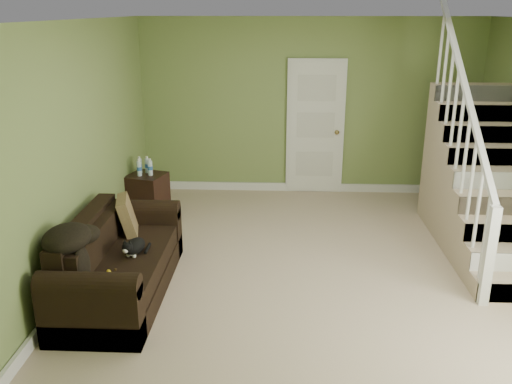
# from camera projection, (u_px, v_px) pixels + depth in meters

# --- Properties ---
(floor) EXTENTS (5.00, 5.50, 0.01)m
(floor) POSITION_uv_depth(u_px,v_px,m) (317.00, 271.00, 5.88)
(floor) COLOR tan
(floor) RESTS_ON ground
(ceiling) EXTENTS (5.00, 5.50, 0.01)m
(ceiling) POSITION_uv_depth(u_px,v_px,m) (327.00, 20.00, 5.05)
(ceiling) COLOR white
(ceiling) RESTS_ON wall_back
(wall_back) EXTENTS (5.00, 0.04, 2.60)m
(wall_back) POSITION_uv_depth(u_px,v_px,m) (309.00, 108.00, 8.07)
(wall_back) COLOR #78904D
(wall_back) RESTS_ON floor
(wall_front) EXTENTS (5.00, 0.04, 2.60)m
(wall_front) POSITION_uv_depth(u_px,v_px,m) (357.00, 288.00, 2.86)
(wall_front) COLOR #78904D
(wall_front) RESTS_ON floor
(wall_left) EXTENTS (0.04, 5.50, 2.60)m
(wall_left) POSITION_uv_depth(u_px,v_px,m) (78.00, 152.00, 5.58)
(wall_left) COLOR #78904D
(wall_left) RESTS_ON floor
(baseboard_back) EXTENTS (5.00, 0.04, 0.12)m
(baseboard_back) POSITION_uv_depth(u_px,v_px,m) (307.00, 187.00, 8.44)
(baseboard_back) COLOR white
(baseboard_back) RESTS_ON floor
(baseboard_left) EXTENTS (0.04, 5.50, 0.12)m
(baseboard_left) POSITION_uv_depth(u_px,v_px,m) (93.00, 261.00, 5.97)
(baseboard_left) COLOR white
(baseboard_left) RESTS_ON floor
(door) EXTENTS (0.86, 0.12, 2.02)m
(door) POSITION_uv_depth(u_px,v_px,m) (315.00, 128.00, 8.11)
(door) COLOR white
(door) RESTS_ON floor
(staircase) EXTENTS (1.00, 2.51, 2.82)m
(staircase) POSITION_uv_depth(u_px,v_px,m) (481.00, 189.00, 6.50)
(staircase) COLOR tan
(staircase) RESTS_ON floor
(sofa) EXTENTS (0.86, 1.98, 0.78)m
(sofa) POSITION_uv_depth(u_px,v_px,m) (117.00, 266.00, 5.33)
(sofa) COLOR black
(sofa) RESTS_ON floor
(side_table) EXTENTS (0.57, 0.57, 0.79)m
(side_table) POSITION_uv_depth(u_px,v_px,m) (147.00, 193.00, 7.45)
(side_table) COLOR black
(side_table) RESTS_ON floor
(cat) EXTENTS (0.22, 0.43, 0.21)m
(cat) POSITION_uv_depth(u_px,v_px,m) (135.00, 247.00, 5.26)
(cat) COLOR black
(cat) RESTS_ON sofa
(banana) EXTENTS (0.10, 0.17, 0.05)m
(banana) POSITION_uv_depth(u_px,v_px,m) (109.00, 274.00, 4.85)
(banana) COLOR yellow
(banana) RESTS_ON sofa
(throw_pillow) EXTENTS (0.30, 0.46, 0.44)m
(throw_pillow) POSITION_uv_depth(u_px,v_px,m) (128.00, 217.00, 5.77)
(throw_pillow) COLOR #503A20
(throw_pillow) RESTS_ON sofa
(throw_blanket) EXTENTS (0.49, 0.59, 0.22)m
(throw_blanket) POSITION_uv_depth(u_px,v_px,m) (67.00, 238.00, 4.70)
(throw_blanket) COLOR black
(throw_blanket) RESTS_ON sofa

